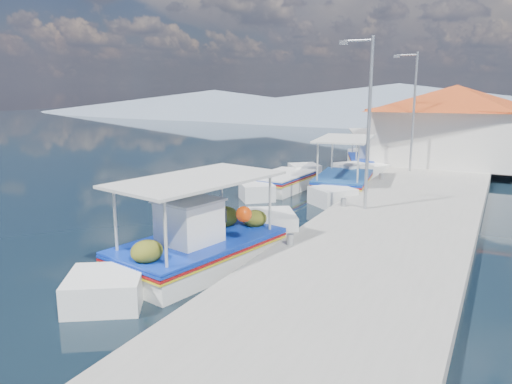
% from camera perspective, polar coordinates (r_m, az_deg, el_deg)
% --- Properties ---
extents(ground, '(160.00, 160.00, 0.00)m').
position_cam_1_polar(ground, '(18.22, -3.39, -3.23)').
color(ground, black).
rests_on(ground, ground).
extents(quay, '(5.00, 44.00, 0.50)m').
position_cam_1_polar(quay, '(21.84, 18.42, -0.57)').
color(quay, '#A29F97').
rests_on(quay, ground).
extents(bollards, '(0.20, 17.20, 0.30)m').
position_cam_1_polar(bollards, '(21.44, 12.64, 0.63)').
color(bollards, '#A5A8AD').
rests_on(bollards, quay).
extents(main_caique, '(3.53, 8.17, 2.75)m').
position_cam_1_polar(main_caique, '(13.54, -6.49, -6.43)').
color(main_caique, white).
rests_on(main_caique, ground).
extents(caique_green_canopy, '(2.86, 7.44, 2.81)m').
position_cam_1_polar(caique_green_canopy, '(23.21, 10.15, 1.02)').
color(caique_green_canopy, white).
rests_on(caique_green_canopy, ground).
extents(caique_blue_hull, '(2.26, 6.66, 1.19)m').
position_cam_1_polar(caique_blue_hull, '(23.34, 3.13, 1.01)').
color(caique_blue_hull, white).
rests_on(caique_blue_hull, ground).
extents(caique_far, '(3.63, 6.69, 2.49)m').
position_cam_1_polar(caique_far, '(30.19, 12.84, 3.55)').
color(caique_far, white).
rests_on(caique_far, ground).
extents(harbor_building, '(10.49, 10.49, 4.40)m').
position_cam_1_polar(harbor_building, '(30.34, 21.94, 7.42)').
color(harbor_building, silver).
rests_on(harbor_building, quay).
extents(lamp_post_near, '(1.21, 0.14, 6.00)m').
position_cam_1_polar(lamp_post_near, '(17.73, 12.69, 8.71)').
color(lamp_post_near, '#A5A8AD').
rests_on(lamp_post_near, quay).
extents(lamp_post_far, '(1.21, 0.14, 6.00)m').
position_cam_1_polar(lamp_post_far, '(26.53, 17.63, 9.50)').
color(lamp_post_far, '#A5A8AD').
rests_on(lamp_post_far, quay).
extents(mountain_ridge, '(171.40, 96.00, 5.50)m').
position_cam_1_polar(mountain_ridge, '(71.24, 25.33, 8.78)').
color(mountain_ridge, slate).
rests_on(mountain_ridge, ground).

